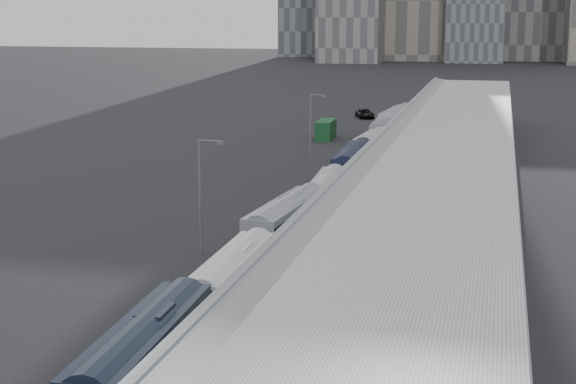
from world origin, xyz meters
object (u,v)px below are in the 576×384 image
(bus_4, at_px, (327,198))
(suv, at_px, (365,113))
(bus_1, at_px, (144,366))
(street_lamp_near, at_px, (202,188))
(shipping_container, at_px, (326,130))
(bus_8, at_px, (397,122))
(bus_2, at_px, (233,284))
(street_lamp_far, at_px, (312,123))
(bus_3, at_px, (287,226))
(bus_6, at_px, (370,150))
(bus_7, at_px, (382,134))
(bus_5, at_px, (354,168))

(bus_4, distance_m, suv, 73.92)
(bus_1, distance_m, street_lamp_near, 26.05)
(bus_1, distance_m, shipping_container, 87.78)
(shipping_container, bearing_deg, bus_4, -80.42)
(bus_1, height_order, bus_8, bus_8)
(bus_4, height_order, shipping_container, bus_4)
(bus_2, relative_size, street_lamp_far, 1.50)
(bus_8, relative_size, suv, 2.50)
(bus_3, distance_m, suv, 85.53)
(bus_6, xyz_separation_m, bus_7, (-0.46, 14.95, -0.02))
(suv, bearing_deg, bus_7, -96.21)
(street_lamp_near, bearing_deg, bus_3, 32.03)
(bus_7, distance_m, bus_8, 11.38)
(bus_4, distance_m, bus_6, 28.85)
(bus_3, bearing_deg, bus_2, -83.80)
(bus_1, distance_m, suv, 114.23)
(bus_8, bearing_deg, shipping_container, -132.73)
(bus_4, xyz_separation_m, street_lamp_near, (-6.62, -15.32, 3.59))
(bus_5, relative_size, bus_6, 1.11)
(shipping_container, bearing_deg, street_lamp_near, -89.17)
(bus_5, height_order, bus_7, bus_5)
(bus_6, xyz_separation_m, street_lamp_near, (-6.37, -44.17, 3.60))
(bus_1, distance_m, bus_8, 95.68)
(suv, bearing_deg, bus_5, -101.84)
(street_lamp_near, height_order, suv, street_lamp_near)
(bus_2, distance_m, street_lamp_near, 13.42)
(bus_1, height_order, suv, bus_1)
(bus_8, bearing_deg, street_lamp_near, -89.81)
(bus_8, height_order, street_lamp_far, street_lamp_far)
(street_lamp_far, relative_size, shipping_container, 1.37)
(bus_4, bearing_deg, bus_5, 86.70)
(bus_7, bearing_deg, bus_8, 84.37)
(bus_7, height_order, bus_8, bus_8)
(bus_6, bearing_deg, bus_1, -86.20)
(bus_6, bearing_deg, bus_3, -86.54)
(bus_8, relative_size, shipping_container, 2.29)
(bus_6, relative_size, bus_8, 0.89)
(shipping_container, bearing_deg, suv, 84.88)
(bus_2, height_order, shipping_container, bus_2)
(bus_1, bearing_deg, bus_8, 87.30)
(bus_1, xyz_separation_m, bus_2, (0.27, 13.71, -0.16))
(bus_3, bearing_deg, bus_4, 90.97)
(bus_4, xyz_separation_m, shipping_container, (-9.27, 46.88, -0.14))
(bus_2, xyz_separation_m, street_lamp_near, (-5.93, 11.49, 3.57))
(street_lamp_near, bearing_deg, street_lamp_far, 90.72)
(bus_8, xyz_separation_m, street_lamp_far, (-7.18, -27.95, 3.15))
(street_lamp_near, bearing_deg, shipping_container, 92.44)
(bus_3, xyz_separation_m, bus_6, (0.66, 40.59, -0.12))
(bus_4, height_order, street_lamp_near, street_lamp_near)
(bus_8, bearing_deg, bus_7, -88.15)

